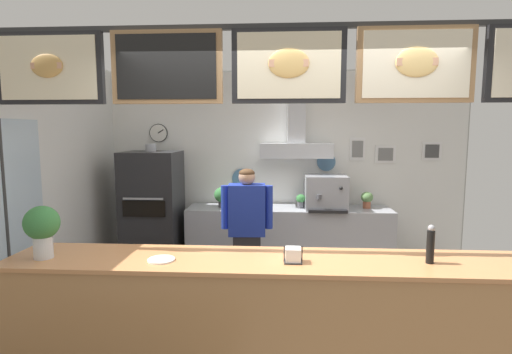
% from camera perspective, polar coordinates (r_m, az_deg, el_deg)
% --- Properties ---
extents(back_wall_assembly, '(5.01, 2.74, 2.75)m').
position_cam_1_polar(back_wall_assembly, '(5.38, 4.25, 2.05)').
color(back_wall_assembly, '#9E9E99').
rests_on(back_wall_assembly, ground_plane).
extents(service_counter, '(4.06, 0.61, 1.00)m').
position_cam_1_polar(service_counter, '(3.06, 4.50, -20.81)').
color(service_counter, '#B77F4C').
rests_on(service_counter, ground_plane).
extents(back_prep_counter, '(2.71, 0.57, 0.89)m').
position_cam_1_polar(back_prep_counter, '(5.38, 4.74, -9.23)').
color(back_prep_counter, '#A3A5AD').
rests_on(back_prep_counter, ground_plane).
extents(pizza_oven, '(0.71, 0.69, 1.75)m').
position_cam_1_polar(pizza_oven, '(5.39, -14.81, -5.14)').
color(pizza_oven, '#232326').
rests_on(pizza_oven, ground_plane).
extents(shop_worker, '(0.54, 0.24, 1.53)m').
position_cam_1_polar(shop_worker, '(4.18, -1.32, -8.50)').
color(shop_worker, '#232328').
rests_on(shop_worker, ground_plane).
extents(espresso_machine, '(0.54, 0.55, 0.44)m').
position_cam_1_polar(espresso_machine, '(5.24, 10.12, -2.22)').
color(espresso_machine, '#A3A5AD').
rests_on(espresso_machine, back_prep_counter).
extents(potted_sage, '(0.16, 0.16, 0.22)m').
position_cam_1_polar(potted_sage, '(5.41, 15.86, -3.07)').
color(potted_sage, '#9E563D').
rests_on(potted_sage, back_prep_counter).
extents(potted_oregano, '(0.23, 0.23, 0.28)m').
position_cam_1_polar(potted_oregano, '(5.27, -4.86, -2.72)').
color(potted_oregano, '#4C4C51').
rests_on(potted_oregano, back_prep_counter).
extents(potted_rosemary, '(0.14, 0.14, 0.17)m').
position_cam_1_polar(potted_rosemary, '(5.24, -1.25, -3.51)').
color(potted_rosemary, '#4C4C51').
rests_on(potted_rosemary, back_prep_counter).
extents(potted_thyme, '(0.13, 0.13, 0.19)m').
position_cam_1_polar(potted_thyme, '(5.26, 6.55, -3.39)').
color(potted_thyme, '#4C4C51').
rests_on(potted_thyme, back_prep_counter).
extents(napkin_holder, '(0.13, 0.12, 0.12)m').
position_cam_1_polar(napkin_holder, '(2.80, 5.43, -11.33)').
color(napkin_holder, '#262628').
rests_on(napkin_holder, service_counter).
extents(condiment_plate, '(0.19, 0.19, 0.01)m').
position_cam_1_polar(condiment_plate, '(2.91, -13.66, -11.62)').
color(condiment_plate, white).
rests_on(condiment_plate, service_counter).
extents(basil_vase, '(0.24, 0.24, 0.38)m').
position_cam_1_polar(basil_vase, '(3.21, -28.73, -6.54)').
color(basil_vase, silver).
rests_on(basil_vase, service_counter).
extents(pepper_grinder, '(0.05, 0.05, 0.27)m').
position_cam_1_polar(pepper_grinder, '(2.99, 24.09, -8.96)').
color(pepper_grinder, black).
rests_on(pepper_grinder, service_counter).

